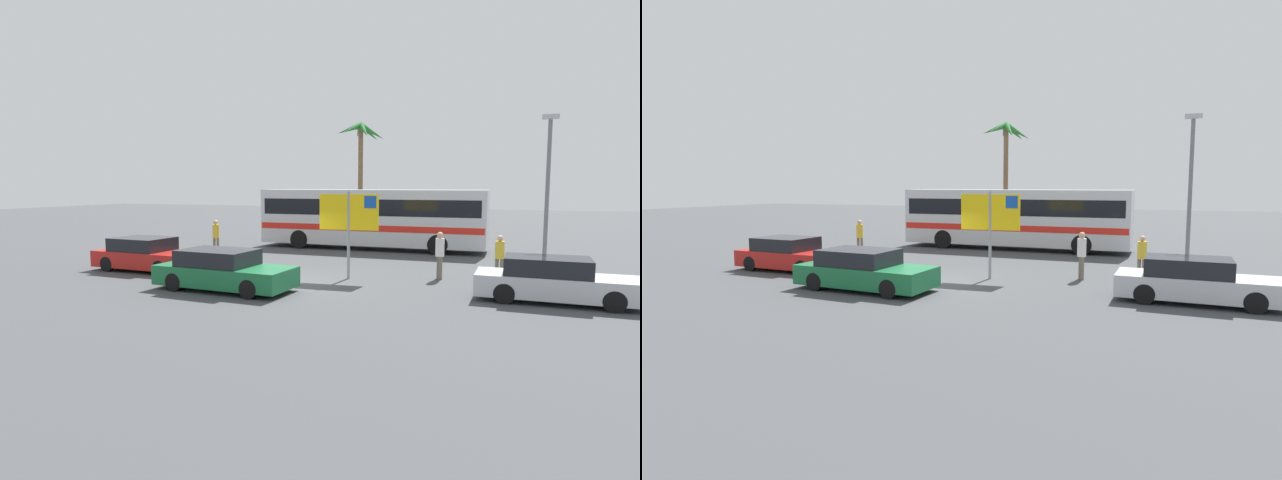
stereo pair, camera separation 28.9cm
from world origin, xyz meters
The scene contains 11 objects.
ground centered at (0.00, 0.00, 0.00)m, with size 120.00×120.00×0.00m, color #424447.
bus_front_coach centered at (0.47, 10.79, 1.78)m, with size 11.92×2.58×3.17m.
ferry_sign centered at (2.06, 1.91, 2.33)m, with size 2.20×0.19×3.20m.
car_silver centered at (8.79, 0.43, 0.64)m, with size 4.57×1.79×1.32m.
car_red centered at (-6.16, 0.81, 0.64)m, with size 4.31×2.08×1.32m.
car_green centered at (-1.21, -1.46, 0.64)m, with size 4.67×2.13×1.32m.
pedestrian_by_bus centered at (7.20, 3.60, 0.95)m, with size 0.32×0.32×1.63m.
pedestrian_crossing_lot centered at (5.15, 3.01, 1.02)m, with size 0.32×0.32×1.73m.
pedestrian_near_sign centered at (-6.06, 5.80, 1.01)m, with size 0.32×0.32×1.72m.
lamp_post_left_side centered at (8.70, 4.06, 3.26)m, with size 0.56×0.20×5.88m.
palm_tree_seaside centered at (-2.13, 17.56, 6.14)m, with size 3.54×3.51×7.59m.
Camera 2 is at (7.91, -15.75, 3.44)m, focal length 28.83 mm.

